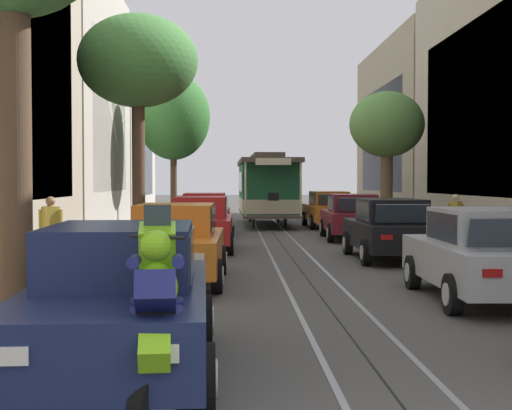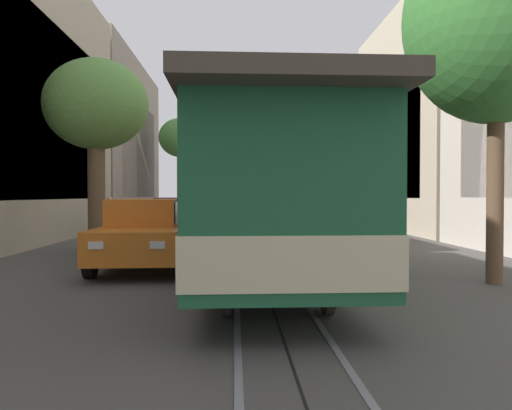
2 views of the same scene
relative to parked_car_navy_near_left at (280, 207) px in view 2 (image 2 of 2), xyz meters
The scene contains 21 objects.
ground_plane 15.47m from the parked_car_navy_near_left, 79.82° to the left, with size 160.00×160.00×0.00m, color #4C4947.
trolley_track_rails 18.09m from the parked_car_navy_near_left, 81.31° to the left, with size 1.14×54.56×0.01m.
parked_car_navy_near_left is the anchor object (origin of this frame).
parked_car_orange_second_left 6.89m from the parked_car_navy_near_left, 89.74° to the left, with size 2.04×4.38×1.58m.
parked_car_red_mid_left 13.64m from the parked_car_navy_near_left, 89.03° to the left, with size 2.03×4.38×1.58m.
parked_car_red_fourth_left 19.56m from the parked_car_navy_near_left, 89.68° to the left, with size 2.05×4.38×1.58m.
parked_car_grey_near_right 5.56m from the parked_car_navy_near_left, 17.46° to the right, with size 2.06×4.38×1.58m.
parked_car_silver_second_right 7.09m from the parked_car_navy_near_left, 39.94° to the left, with size 2.05×4.38×1.58m.
parked_car_black_mid_right 12.19m from the parked_car_navy_near_left, 64.48° to the left, with size 2.02×4.37×1.58m.
parked_car_maroon_fourth_right 18.26m from the parked_car_navy_near_left, 73.07° to the left, with size 2.09×4.40×1.58m.
parked_car_orange_fifth_right 24.49m from the parked_car_navy_near_left, 77.40° to the left, with size 2.08×4.40×1.58m.
street_tree_kerb_left_near 6.36m from the parked_car_navy_near_left, 128.60° to the left, with size 3.42×3.33×8.99m.
street_tree_kerb_left_second 14.85m from the parked_car_navy_near_left, 96.63° to the left, with size 3.54×3.34×6.95m.
street_tree_kerb_left_mid 26.60m from the parked_car_navy_near_left, 93.49° to the left, with size 3.40×3.60×6.99m.
street_tree_kerb_right_near 8.59m from the parked_car_navy_near_left, ahead, with size 3.00×2.89×7.07m.
street_tree_kerb_right_second 22.43m from the parked_car_navy_near_left, 70.89° to the left, with size 2.97×2.41×5.58m.
cable_car_trolley 26.51m from the parked_car_navy_near_left, 84.08° to the left, with size 2.68×9.15×3.28m.
motorcycle_with_rider 1.66m from the parked_car_navy_near_left, 70.51° to the right, with size 0.54×1.86×1.84m.
pedestrian_on_left_pavement 9.70m from the parked_car_navy_near_left, 108.19° to the left, with size 0.55×0.39×1.69m.
pedestrian_on_right_pavement 17.45m from the parked_car_navy_near_left, 61.59° to the left, with size 0.55×0.42×1.62m.
fire_hydrant 6.97m from the parked_car_navy_near_left, 11.04° to the left, with size 0.40×0.22×0.84m.
Camera 2 is at (0.56, 38.62, 1.67)m, focal length 34.37 mm.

